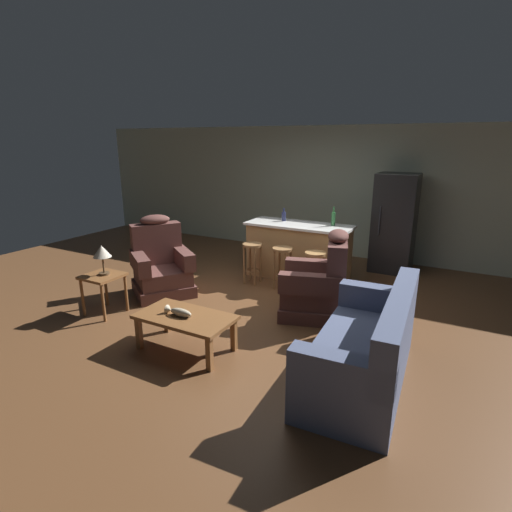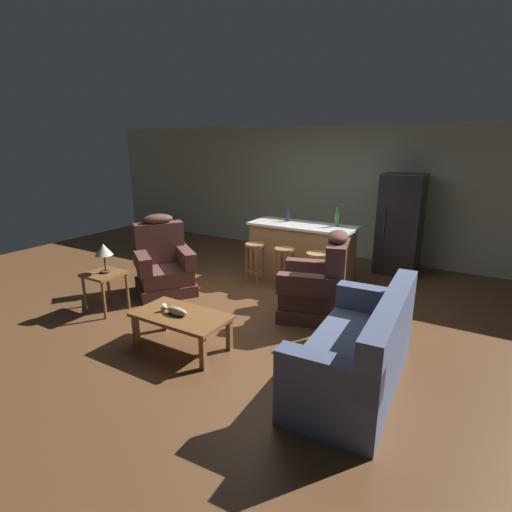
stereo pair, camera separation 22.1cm
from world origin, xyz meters
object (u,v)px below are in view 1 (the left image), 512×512
coffee_table (185,320)px  refrigerator (394,223)px  recliner_near_island (319,285)px  bar_stool_left (252,256)px  couch (367,349)px  bottle_tall_green (284,216)px  recliner_near_lamp (161,266)px  end_table (103,282)px  bar_stool_right (315,265)px  bar_stool_middle (282,260)px  bottle_short_amber (333,218)px  kitchen_island (298,251)px  fish_figurine (179,312)px  table_lamp (102,253)px

coffee_table → refrigerator: bearing=70.3°
recliner_near_island → bar_stool_left: recliner_near_island is taller
couch → bar_stool_left: 3.07m
bottle_tall_green → recliner_near_lamp: bearing=-125.1°
coffee_table → end_table: 1.63m
couch → bottle_tall_green: (-2.16, 2.69, 0.69)m
bar_stool_right → bar_stool_middle: bearing=180.0°
end_table → bottle_short_amber: (2.29, 2.81, 0.61)m
refrigerator → kitchen_island: bearing=-138.2°
end_table → refrigerator: bearing=51.4°
bar_stool_right → bottle_short_amber: bearing=89.6°
bar_stool_left → bottle_short_amber: 1.47m
fish_figurine → bottle_tall_green: 3.15m
recliner_near_island → bar_stool_left: bearing=-42.5°
coffee_table → kitchen_island: (0.14, 2.93, 0.11)m
recliner_near_island → bottle_short_amber: bottle_short_amber is taller
end_table → couch: bearing=1.6°
couch → bottle_tall_green: bottle_tall_green is taller
kitchen_island → bar_stool_right: (0.54, -0.63, -0.01)m
couch → bar_stool_right: (-1.27, 1.94, 0.13)m
recliner_near_island → bar_stool_left: 1.57m
table_lamp → bar_stool_middle: 2.69m
bar_stool_right → bottle_short_amber: (0.01, 0.77, 0.60)m
end_table → bar_stool_middle: 2.68m
couch → recliner_near_lamp: bearing=-17.8°
fish_figurine → recliner_near_island: (1.05, 1.66, -0.04)m
coffee_table → bar_stool_left: 2.34m
kitchen_island → bottle_short_amber: size_ratio=5.67×
couch → bar_stool_right: couch is taller
bar_stool_middle → refrigerator: (1.35, 1.83, 0.41)m
end_table → refrigerator: (3.09, 3.87, 0.42)m
fish_figurine → recliner_near_lamp: recliner_near_lamp is taller
recliner_near_lamp → kitchen_island: recliner_near_lamp is taller
recliner_near_lamp → bottle_short_amber: size_ratio=3.78×
bar_stool_middle → table_lamp: bearing=-130.3°
recliner_near_lamp → fish_figurine: bearing=-7.0°
recliner_near_lamp → recliner_near_island: (2.46, 0.37, 0.00)m
coffee_table → bar_stool_middle: size_ratio=1.62×
bar_stool_right → bottle_tall_green: size_ratio=3.04×
coffee_table → recliner_near_lamp: size_ratio=0.92×
coffee_table → bar_stool_right: bearing=73.6°
coffee_table → bottle_tall_green: bearing=93.9°
end_table → bar_stool_middle: size_ratio=0.82×
kitchen_island → couch: bearing=-54.8°
fish_figurine → recliner_near_island: 1.97m
bar_stool_left → bottle_tall_green: bottle_tall_green is taller
bar_stool_middle → couch: bearing=-46.8°
recliner_near_island → kitchen_island: (-0.85, 1.31, 0.06)m
bar_stool_right → recliner_near_lamp: bearing=-154.0°
bar_stool_middle → bar_stool_right: (0.55, 0.00, 0.00)m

